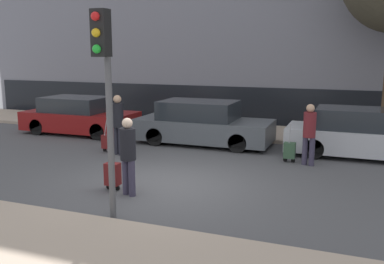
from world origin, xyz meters
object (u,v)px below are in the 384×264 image
object	(u,v)px
pedestrian_center	(128,152)
parked_bicycle	(199,117)
trolley_right	(290,150)
parked_car_0	(79,116)
pedestrian_left	(118,121)
parked_car_1	(202,124)
traffic_light	(105,74)
parked_car_2	(365,135)
trolley_center	(113,174)
pedestrian_right	(309,131)
trolley_left	(108,142)

from	to	relation	value
pedestrian_center	parked_bicycle	world-z (taller)	pedestrian_center
trolley_right	parked_car_0	bearing A→B (deg)	169.26
pedestrian_left	pedestrian_center	world-z (taller)	pedestrian_left
parked_bicycle	parked_car_0	bearing A→B (deg)	-148.89
parked_car_1	trolley_right	bearing A→B (deg)	-24.89
parked_car_0	pedestrian_left	xyz separation A→B (m)	(3.21, -2.51, 0.39)
parked_car_0	traffic_light	bearing A→B (deg)	-51.07
parked_car_2	trolley_center	world-z (taller)	parked_car_2
trolley_center	pedestrian_right	xyz separation A→B (m)	(3.90, 3.81, 0.60)
pedestrian_right	parked_bicycle	distance (m)	6.29
parked_car_0	pedestrian_left	bearing A→B (deg)	-37.98
pedestrian_left	trolley_left	xyz separation A→B (m)	(-0.52, 0.19, -0.72)
parked_car_0	trolley_left	distance (m)	3.57
trolley_left	parked_bicycle	world-z (taller)	trolley_left
pedestrian_center	parked_car_0	bearing A→B (deg)	152.50
trolley_right	traffic_light	bearing A→B (deg)	-114.10
traffic_light	parked_bicycle	bearing A→B (deg)	100.28
parked_car_2	trolley_left	size ratio (longest dim) A/B	4.26
pedestrian_left	trolley_right	size ratio (longest dim) A/B	1.65
trolley_left	trolley_center	xyz separation A→B (m)	(2.13, -3.20, 0.04)
pedestrian_center	parked_car_1	bearing A→B (deg)	112.39
pedestrian_center	pedestrian_right	world-z (taller)	pedestrian_center
parked_car_2	pedestrian_right	bearing A→B (deg)	-132.77
trolley_left	trolley_right	distance (m)	5.56
pedestrian_center	traffic_light	xyz separation A→B (m)	(0.38, -1.40, 1.74)
trolley_left	parked_car_1	bearing A→B (deg)	43.46
parked_car_0	parked_car_2	bearing A→B (deg)	-0.75
parked_car_1	trolley_left	bearing A→B (deg)	-136.54
pedestrian_left	parked_car_0	bearing A→B (deg)	162.56
pedestrian_right	trolley_left	bearing A→B (deg)	-158.58
parked_car_1	parked_bicycle	bearing A→B (deg)	112.58
parked_car_1	parked_car_2	distance (m)	5.14
pedestrian_right	parked_bicycle	size ratio (longest dim) A/B	0.96
pedestrian_left	traffic_light	size ratio (longest dim) A/B	0.48
pedestrian_center	trolley_right	bearing A→B (deg)	74.71
parked_car_2	traffic_light	distance (m)	8.51
pedestrian_center	traffic_light	size ratio (longest dim) A/B	0.45
parked_bicycle	trolley_left	bearing A→B (deg)	-105.42
trolley_center	trolley_right	xyz separation A→B (m)	(3.37, 3.96, -0.03)
parked_car_2	trolley_left	distance (m)	7.80
parked_car_1	trolley_center	xyz separation A→B (m)	(-0.22, -5.42, -0.31)
parked_car_1	trolley_center	distance (m)	5.44
traffic_light	pedestrian_right	bearing A→B (deg)	60.84
pedestrian_right	pedestrian_left	bearing A→B (deg)	-156.08
parked_car_2	traffic_light	bearing A→B (deg)	-122.65
pedestrian_right	parked_bicycle	world-z (taller)	pedestrian_right
parked_car_1	traffic_light	world-z (taller)	traffic_light
pedestrian_center	pedestrian_right	distance (m)	5.23
trolley_center	parked_car_2	bearing A→B (deg)	45.15
parked_car_2	pedestrian_right	xyz separation A→B (m)	(-1.45, -1.57, 0.29)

